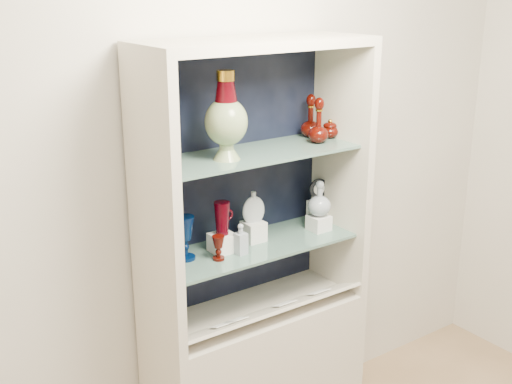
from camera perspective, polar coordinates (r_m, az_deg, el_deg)
wall_back at (r=2.88m, az=-2.52°, el=3.00°), size 3.50×0.02×2.80m
cabinet_base at (r=3.14m, az=0.00°, el=-16.28°), size 1.00×0.40×0.75m
cabinet_back_panel at (r=2.87m, az=-2.17°, el=1.43°), size 0.98×0.02×1.15m
cabinet_side_left at (r=2.49m, az=-9.08°, el=-1.40°), size 0.04×0.40×1.15m
cabinet_side_right at (r=3.01m, az=7.51°, el=2.06°), size 0.04×0.40×1.15m
cabinet_top_cap at (r=2.61m, az=0.00°, el=13.08°), size 1.00×0.40×0.04m
shelf_lower at (r=2.83m, az=-0.23°, el=-4.83°), size 0.92×0.34×0.01m
shelf_upper at (r=2.70m, az=-0.24°, el=3.42°), size 0.92×0.34×0.01m
label_ledge at (r=2.85m, az=1.29°, el=-10.55°), size 0.92×0.17×0.09m
label_card_0 at (r=3.00m, az=5.56°, el=-8.83°), size 0.10×0.06×0.03m
label_card_1 at (r=2.73m, az=-2.97°, el=-11.67°), size 0.10×0.06×0.03m
label_card_2 at (r=2.89m, az=2.51°, el=-9.88°), size 0.10×0.06×0.03m
label_card_3 at (r=2.75m, az=-1.87°, el=-11.32°), size 0.10×0.06×0.03m
pedestal_lamp_left at (r=2.44m, az=-8.55°, el=4.72°), size 0.12×0.12×0.24m
pedestal_lamp_right at (r=2.53m, az=-8.16°, el=5.38°), size 0.10×0.10×0.26m
enamel_urn at (r=2.55m, az=-2.68°, el=6.80°), size 0.22×0.22×0.36m
ruby_decanter_a at (r=2.85m, az=5.62°, el=6.59°), size 0.09×0.09×0.23m
ruby_decanter_b at (r=2.97m, az=4.88°, el=6.88°), size 0.09×0.09×0.21m
lidded_bowl at (r=2.97m, az=6.58°, el=5.64°), size 0.09×0.09×0.09m
cobalt_goblet at (r=2.67m, az=-6.30°, el=-4.08°), size 0.10×0.10×0.19m
ruby_goblet_tall at (r=2.58m, az=-7.75°, el=-5.04°), size 0.10×0.10×0.18m
ruby_goblet_small at (r=2.67m, az=-3.36°, el=-4.98°), size 0.07×0.07×0.11m
riser_ruby_pitcher at (r=2.75m, az=-3.00°, el=-4.53°), size 0.10×0.10×0.08m
ruby_pitcher at (r=2.71m, az=-3.04°, el=-2.34°), size 0.11×0.08×0.14m
clear_square_bottle at (r=2.72m, az=-1.37°, el=-4.18°), size 0.05×0.05×0.14m
riser_flat_flask at (r=2.86m, az=-0.22°, el=-3.50°), size 0.09×0.09×0.09m
flat_flask at (r=2.82m, az=-0.22°, el=-1.28°), size 0.11×0.06×0.14m
riser_clear_round_decanter at (r=3.00m, az=5.60°, el=-2.74°), size 0.09×0.09×0.07m
clear_round_decanter at (r=2.96m, az=5.67°, el=-0.65°), size 0.14×0.14×0.16m
riser_cameo_medallion at (r=3.12m, az=5.52°, el=-1.67°), size 0.08×0.08×0.10m
cameo_medallion at (r=3.08m, az=5.58°, el=0.22°), size 0.10×0.05×0.12m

